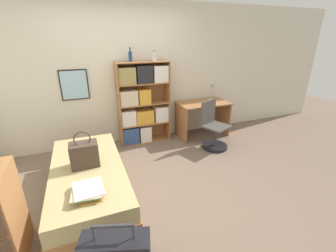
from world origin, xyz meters
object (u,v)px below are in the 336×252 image
(handbag, at_px, (84,154))
(book_stack_on_bed, at_px, (89,191))
(desk_chair, at_px, (213,133))
(bed, at_px, (89,180))
(bottle_green, at_px, (130,56))
(bottle_brown, at_px, (154,57))
(bookcase, at_px, (141,104))
(desk, at_px, (203,113))
(desk_lamp, at_px, (213,87))

(handbag, bearing_deg, book_stack_on_bed, -89.95)
(desk_chair, bearing_deg, bed, -165.00)
(bottle_green, bearing_deg, handbag, -124.99)
(bed, xyz_separation_m, handbag, (-0.01, 0.01, 0.39))
(bed, bearing_deg, handbag, 134.70)
(handbag, distance_m, bottle_brown, 2.15)
(bottle_brown, bearing_deg, bookcase, 170.86)
(bed, height_order, book_stack_on_bed, book_stack_on_bed)
(bottle_green, distance_m, desk_chair, 2.06)
(desk_chair, bearing_deg, bookcase, 147.92)
(desk, height_order, desk_chair, desk_chair)
(handbag, xyz_separation_m, bottle_green, (0.95, 1.36, 1.06))
(bottle_green, xyz_separation_m, desk, (1.42, -0.17, -1.17))
(bottle_green, height_order, desk, bottle_green)
(book_stack_on_bed, height_order, desk_lamp, desk_lamp)
(desk_chair, bearing_deg, desk, 81.27)
(bottle_green, bearing_deg, book_stack_on_bed, -115.75)
(bottle_green, relative_size, desk_lamp, 0.59)
(book_stack_on_bed, distance_m, desk_lamp, 3.32)
(handbag, relative_size, bottle_brown, 2.54)
(book_stack_on_bed, distance_m, bottle_brown, 2.62)
(desk_lamp, bearing_deg, handbag, -153.69)
(handbag, height_order, bottle_brown, bottle_brown)
(handbag, height_order, desk, handbag)
(handbag, bearing_deg, desk_lamp, 26.31)
(bottle_green, xyz_separation_m, bottle_brown, (0.41, -0.06, -0.02))
(book_stack_on_bed, height_order, desk, desk)
(handbag, distance_m, desk_chair, 2.38)
(bed, height_order, bottle_brown, bottle_brown)
(bottle_brown, height_order, desk_chair, bottle_brown)
(bookcase, bearing_deg, desk, -6.42)
(bed, xyz_separation_m, bottle_brown, (1.36, 1.31, 1.42))
(handbag, distance_m, bookcase, 1.75)
(bed, xyz_separation_m, desk_lamp, (2.65, 1.32, 0.77))
(book_stack_on_bed, xyz_separation_m, bottle_brown, (1.36, 1.91, 1.15))
(bookcase, distance_m, desk_lamp, 1.57)
(handbag, bearing_deg, bed, -45.30)
(bed, bearing_deg, bottle_brown, 43.97)
(bottle_green, relative_size, desk_chair, 0.27)
(book_stack_on_bed, height_order, bottle_green, bottle_green)
(book_stack_on_bed, bearing_deg, bookcase, 60.55)
(bottle_brown, xyz_separation_m, desk_chair, (0.92, -0.70, -1.35))
(bed, distance_m, bottle_brown, 2.36)
(handbag, xyz_separation_m, desk_chair, (2.28, 0.60, -0.32))
(bookcase, bearing_deg, desk_lamp, -0.98)
(bottle_green, bearing_deg, desk, -6.62)
(book_stack_on_bed, relative_size, desk_lamp, 0.93)
(book_stack_on_bed, xyz_separation_m, bottle_green, (0.95, 1.98, 1.17))
(book_stack_on_bed, bearing_deg, desk, 37.32)
(bookcase, bearing_deg, bottle_brown, -9.14)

